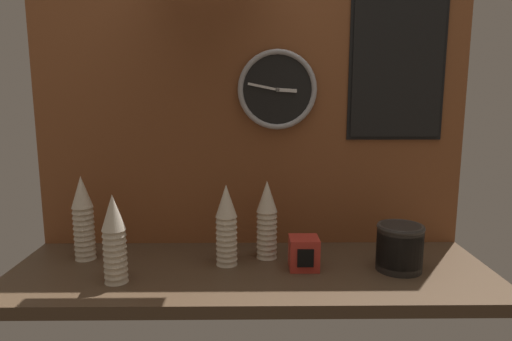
{
  "coord_description": "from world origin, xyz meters",
  "views": [
    {
      "loc": [
        0.0,
        -1.45,
        0.59
      ],
      "look_at": [
        0.02,
        0.04,
        0.32
      ],
      "focal_mm": 32.0,
      "sensor_mm": 36.0,
      "label": 1
    }
  ],
  "objects_px": {
    "cup_stack_left": "(114,239)",
    "cup_stack_center": "(226,225)",
    "bowl_stack_far_right": "(399,246)",
    "menu_board": "(397,61)",
    "napkin_dispenser": "(304,253)",
    "cup_stack_far_left": "(83,218)",
    "cup_stack_center_right": "(267,219)",
    "wall_clock": "(277,90)"
  },
  "relations": [
    {
      "from": "cup_stack_center",
      "to": "cup_stack_center_right",
      "type": "xyz_separation_m",
      "value": [
        0.14,
        0.06,
        0.0
      ]
    },
    {
      "from": "cup_stack_center_right",
      "to": "bowl_stack_far_right",
      "type": "xyz_separation_m",
      "value": [
        0.43,
        -0.12,
        -0.06
      ]
    },
    {
      "from": "wall_clock",
      "to": "menu_board",
      "type": "xyz_separation_m",
      "value": [
        0.44,
        0.01,
        0.1
      ]
    },
    {
      "from": "cup_stack_left",
      "to": "napkin_dispenser",
      "type": "height_order",
      "value": "cup_stack_left"
    },
    {
      "from": "cup_stack_center",
      "to": "menu_board",
      "type": "bearing_deg",
      "value": 19.14
    },
    {
      "from": "cup_stack_center",
      "to": "napkin_dispenser",
      "type": "height_order",
      "value": "cup_stack_center"
    },
    {
      "from": "menu_board",
      "to": "cup_stack_left",
      "type": "bearing_deg",
      "value": -159.54
    },
    {
      "from": "cup_stack_center",
      "to": "cup_stack_center_right",
      "type": "distance_m",
      "value": 0.15
    },
    {
      "from": "cup_stack_center",
      "to": "wall_clock",
      "type": "bearing_deg",
      "value": 48.81
    },
    {
      "from": "cup_stack_center",
      "to": "cup_stack_left",
      "type": "distance_m",
      "value": 0.36
    },
    {
      "from": "cup_stack_center_right",
      "to": "napkin_dispenser",
      "type": "relative_size",
      "value": 2.6
    },
    {
      "from": "cup_stack_left",
      "to": "napkin_dispenser",
      "type": "xyz_separation_m",
      "value": [
        0.59,
        0.1,
        -0.09
      ]
    },
    {
      "from": "cup_stack_center_right",
      "to": "napkin_dispenser",
      "type": "height_order",
      "value": "cup_stack_center_right"
    },
    {
      "from": "cup_stack_center_right",
      "to": "menu_board",
      "type": "relative_size",
      "value": 0.49
    },
    {
      "from": "cup_stack_far_left",
      "to": "cup_stack_center_right",
      "type": "bearing_deg",
      "value": 0.48
    },
    {
      "from": "menu_board",
      "to": "cup_stack_center",
      "type": "bearing_deg",
      "value": -160.86
    },
    {
      "from": "cup_stack_center_right",
      "to": "cup_stack_far_left",
      "type": "height_order",
      "value": "cup_stack_far_left"
    },
    {
      "from": "cup_stack_center_right",
      "to": "menu_board",
      "type": "distance_m",
      "value": 0.75
    },
    {
      "from": "cup_stack_left",
      "to": "cup_stack_far_left",
      "type": "distance_m",
      "value": 0.26
    },
    {
      "from": "cup_stack_center_right",
      "to": "wall_clock",
      "type": "distance_m",
      "value": 0.47
    },
    {
      "from": "wall_clock",
      "to": "napkin_dispenser",
      "type": "relative_size",
      "value": 2.7
    },
    {
      "from": "cup_stack_center",
      "to": "cup_stack_left",
      "type": "relative_size",
      "value": 1.0
    },
    {
      "from": "cup_stack_center",
      "to": "menu_board",
      "type": "relative_size",
      "value": 0.49
    },
    {
      "from": "cup_stack_center",
      "to": "cup_stack_far_left",
      "type": "distance_m",
      "value": 0.51
    },
    {
      "from": "cup_stack_center",
      "to": "cup_stack_far_left",
      "type": "bearing_deg",
      "value": 173.28
    },
    {
      "from": "cup_stack_center_right",
      "to": "napkin_dispenser",
      "type": "distance_m",
      "value": 0.18
    },
    {
      "from": "cup_stack_center",
      "to": "napkin_dispenser",
      "type": "relative_size",
      "value": 2.6
    },
    {
      "from": "cup_stack_center_right",
      "to": "wall_clock",
      "type": "height_order",
      "value": "wall_clock"
    },
    {
      "from": "menu_board",
      "to": "cup_stack_center_right",
      "type": "bearing_deg",
      "value": -162.62
    },
    {
      "from": "cup_stack_left",
      "to": "cup_stack_center_right",
      "type": "bearing_deg",
      "value": 23.45
    },
    {
      "from": "wall_clock",
      "to": "cup_stack_center_right",
      "type": "bearing_deg",
      "value": -106.25
    },
    {
      "from": "menu_board",
      "to": "napkin_dispenser",
      "type": "relative_size",
      "value": 5.35
    },
    {
      "from": "cup_stack_center",
      "to": "bowl_stack_far_right",
      "type": "bearing_deg",
      "value": -5.43
    },
    {
      "from": "cup_stack_center_right",
      "to": "wall_clock",
      "type": "bearing_deg",
      "value": 73.75
    },
    {
      "from": "cup_stack_center",
      "to": "wall_clock",
      "type": "distance_m",
      "value": 0.53
    },
    {
      "from": "cup_stack_left",
      "to": "cup_stack_center",
      "type": "bearing_deg",
      "value": 22.83
    },
    {
      "from": "bowl_stack_far_right",
      "to": "napkin_dispenser",
      "type": "bearing_deg",
      "value": 177.3
    },
    {
      "from": "cup_stack_center_right",
      "to": "cup_stack_left",
      "type": "distance_m",
      "value": 0.52
    },
    {
      "from": "bowl_stack_far_right",
      "to": "menu_board",
      "type": "distance_m",
      "value": 0.67
    },
    {
      "from": "cup_stack_far_left",
      "to": "menu_board",
      "type": "relative_size",
      "value": 0.52
    },
    {
      "from": "cup_stack_left",
      "to": "bowl_stack_far_right",
      "type": "relative_size",
      "value": 1.8
    },
    {
      "from": "cup_stack_center_right",
      "to": "cup_stack_far_left",
      "type": "relative_size",
      "value": 0.94
    }
  ]
}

